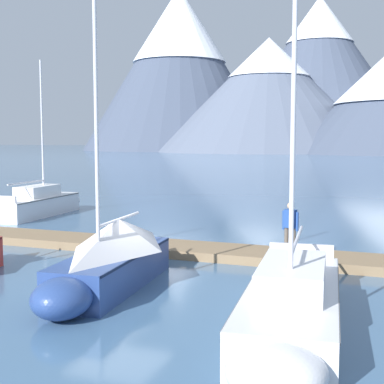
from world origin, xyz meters
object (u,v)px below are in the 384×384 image
(sailboat_mid_dock_port, at_px, (110,257))
(sailboat_mid_dock_starboard, at_px, (291,307))
(sailboat_nearest_berth, at_px, (40,203))
(person_on_dock, at_px, (290,225))

(sailboat_mid_dock_port, height_order, sailboat_mid_dock_starboard, sailboat_mid_dock_port)
(sailboat_nearest_berth, xyz_separation_m, sailboat_mid_dock_starboard, (15.84, -13.15, -0.07))
(sailboat_mid_dock_port, xyz_separation_m, person_on_dock, (3.97, 4.84, 0.39))
(sailboat_nearest_berth, height_order, person_on_dock, sailboat_nearest_berth)
(sailboat_mid_dock_starboard, height_order, person_on_dock, sailboat_mid_dock_starboard)
(sailboat_nearest_berth, relative_size, sailboat_mid_dock_starboard, 1.08)
(sailboat_mid_dock_port, xyz_separation_m, sailboat_mid_dock_starboard, (5.19, -1.71, -0.30))
(sailboat_mid_dock_port, relative_size, person_on_dock, 4.57)
(sailboat_nearest_berth, xyz_separation_m, person_on_dock, (14.62, -6.61, 0.61))
(sailboat_mid_dock_port, bearing_deg, sailboat_mid_dock_starboard, -18.22)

